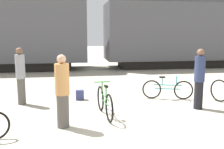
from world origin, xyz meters
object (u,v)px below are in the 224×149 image
at_px(bicycle_teal, 168,89).
at_px(person_in_tan, 62,91).
at_px(freight_train, 96,22).
at_px(person_in_navy, 199,79).
at_px(backpack, 80,95).
at_px(person_in_grey, 21,76).
at_px(bicycle_green, 105,102).

distance_m(bicycle_teal, person_in_tan, 4.25).
xyz_separation_m(freight_train, person_in_navy, (2.22, -9.77, -2.04)).
bearing_deg(backpack, person_in_grey, -171.25).
xyz_separation_m(bicycle_green, person_in_navy, (2.92, 0.27, 0.54)).
height_order(bicycle_teal, person_in_tan, person_in_tan).
height_order(freight_train, person_in_navy, freight_train).
bearing_deg(freight_train, bicycle_green, -94.01).
height_order(bicycle_teal, backpack, bicycle_teal).
bearing_deg(backpack, bicycle_green, -71.72).
height_order(person_in_tan, backpack, person_in_tan).
xyz_separation_m(bicycle_teal, person_in_navy, (0.50, -1.29, 0.59)).
xyz_separation_m(person_in_tan, backpack, (0.49, 2.64, -0.74)).
bearing_deg(person_in_tan, backpack, 127.51).
relative_size(bicycle_teal, person_in_navy, 0.93).
relative_size(person_in_navy, person_in_tan, 1.02).
bearing_deg(person_in_tan, bicycle_teal, 80.79).
bearing_deg(bicycle_green, person_in_tan, -146.90).
bearing_deg(person_in_navy, person_in_grey, 37.68).
bearing_deg(backpack, person_in_navy, -24.83).
xyz_separation_m(person_in_tan, person_in_grey, (-1.40, 2.35, 0.04)).
bearing_deg(backpack, bicycle_teal, -6.65).
bearing_deg(backpack, freight_train, 80.66).
height_order(bicycle_green, bicycle_teal, bicycle_green).
relative_size(person_in_tan, person_in_grey, 0.97).
relative_size(freight_train, person_in_navy, 28.59).
distance_m(bicycle_green, person_in_tan, 1.43).
relative_size(person_in_tan, backpack, 5.30).
bearing_deg(freight_train, backpack, -99.34).
distance_m(bicycle_green, person_in_navy, 2.99).
xyz_separation_m(freight_train, backpack, (-1.34, -8.12, -2.81)).
distance_m(freight_train, person_in_navy, 10.22).
xyz_separation_m(person_in_navy, person_in_grey, (-5.44, 1.35, 0.01)).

